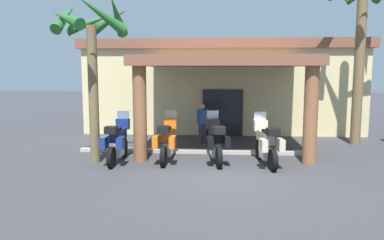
{
  "coord_description": "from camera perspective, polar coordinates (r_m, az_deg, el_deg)",
  "views": [
    {
      "loc": [
        -0.03,
        -10.84,
        3.01
      ],
      "look_at": [
        -1.09,
        2.79,
        1.2
      ],
      "focal_mm": 36.17,
      "sensor_mm": 36.0,
      "label": 1
    }
  ],
  "objects": [
    {
      "name": "motel_building",
      "position": [
        19.92,
        4.51,
        5.3
      ],
      "size": [
        13.34,
        11.25,
        4.36
      ],
      "rotation": [
        0.0,
        0.0,
        0.01
      ],
      "color": "beige",
      "rests_on": "ground_plane"
    },
    {
      "name": "motorcycle_blue",
      "position": [
        12.72,
        -10.96,
        -3.06
      ],
      "size": [
        0.71,
        2.21,
        1.61
      ],
      "rotation": [
        0.0,
        0.0,
        1.59
      ],
      "color": "black",
      "rests_on": "ground_plane"
    },
    {
      "name": "motorcycle_orange",
      "position": [
        12.64,
        -3.69,
        -3.01
      ],
      "size": [
        0.7,
        2.21,
        1.61
      ],
      "rotation": [
        0.0,
        0.0,
        1.56
      ],
      "color": "black",
      "rests_on": "ground_plane"
    },
    {
      "name": "palm_tree_near_portico",
      "position": [
        16.75,
        23.62,
        13.32
      ],
      "size": [
        2.6,
        2.73,
        6.84
      ],
      "color": "brown",
      "rests_on": "ground_plane"
    },
    {
      "name": "ground_plane",
      "position": [
        11.25,
        4.49,
        -8.0
      ],
      "size": [
        80.0,
        80.0,
        0.0
      ],
      "primitive_type": "plane",
      "color": "#38383D"
    },
    {
      "name": "motorcycle_cream",
      "position": [
        12.34,
        10.91,
        -3.39
      ],
      "size": [
        0.83,
        2.2,
        1.61
      ],
      "rotation": [
        0.0,
        0.0,
        1.73
      ],
      "color": "black",
      "rests_on": "ground_plane"
    },
    {
      "name": "pedestrian",
      "position": [
        15.66,
        1.51,
        -0.07
      ],
      "size": [
        0.45,
        0.34,
        1.63
      ],
      "rotation": [
        0.0,
        0.0,
        2.17
      ],
      "color": "#3F334C",
      "rests_on": "ground_plane"
    },
    {
      "name": "motorcycle_black",
      "position": [
        12.49,
        3.53,
        -3.13
      ],
      "size": [
        0.82,
        2.21,
        1.61
      ],
      "rotation": [
        0.0,
        0.0,
        1.72
      ],
      "color": "black",
      "rests_on": "ground_plane"
    },
    {
      "name": "palm_tree_roadside",
      "position": [
        12.76,
        -14.52,
        11.66
      ],
      "size": [
        2.55,
        2.57,
        5.24
      ],
      "color": "brown",
      "rests_on": "ground_plane"
    },
    {
      "name": "curb_strip",
      "position": [
        14.0,
        0.34,
        -4.62
      ],
      "size": [
        8.35,
        0.36,
        0.12
      ],
      "primitive_type": "cube",
      "color": "#ADA89E",
      "rests_on": "ground_plane"
    }
  ]
}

